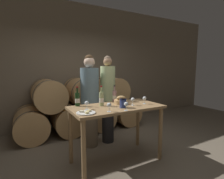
# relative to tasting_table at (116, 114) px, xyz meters

# --- Properties ---
(ground_plane) EXTENTS (10.00, 10.00, 0.00)m
(ground_plane) POSITION_rel_tasting_table_xyz_m (0.00, 0.00, -0.79)
(ground_plane) COLOR #726654
(stone_wall_back) EXTENTS (10.00, 0.12, 3.20)m
(stone_wall_back) POSITION_rel_tasting_table_xyz_m (0.00, 2.24, 0.81)
(stone_wall_back) COLOR #7F705B
(stone_wall_back) RESTS_ON ground_plane
(barrel_stack) EXTENTS (3.02, 0.94, 1.30)m
(barrel_stack) POSITION_rel_tasting_table_xyz_m (-0.00, 1.65, -0.19)
(barrel_stack) COLOR tan
(barrel_stack) RESTS_ON ground_plane
(tasting_table) EXTENTS (1.47, 0.73, 0.93)m
(tasting_table) POSITION_rel_tasting_table_xyz_m (0.00, 0.00, 0.00)
(tasting_table) COLOR #99754C
(tasting_table) RESTS_ON ground_plane
(person_left) EXTENTS (0.35, 0.35, 1.78)m
(person_left) POSITION_rel_tasting_table_xyz_m (-0.16, 0.75, 0.12)
(person_left) COLOR #756651
(person_left) RESTS_ON ground_plane
(person_right) EXTENTS (0.30, 0.30, 1.77)m
(person_right) POSITION_rel_tasting_table_xyz_m (0.23, 0.75, 0.12)
(person_right) COLOR #232326
(person_right) RESTS_ON ground_plane
(wine_bottle_red) EXTENTS (0.07, 0.07, 0.32)m
(wine_bottle_red) POSITION_rel_tasting_table_xyz_m (-0.54, 0.30, 0.25)
(wine_bottle_red) COLOR #193819
(wine_bottle_red) RESTS_ON tasting_table
(wine_bottle_white) EXTENTS (0.07, 0.07, 0.33)m
(wine_bottle_white) POSITION_rel_tasting_table_xyz_m (-0.20, 0.13, 0.25)
(wine_bottle_white) COLOR #ADBC7F
(wine_bottle_white) RESTS_ON tasting_table
(wine_bottle_rose) EXTENTS (0.07, 0.07, 0.30)m
(wine_bottle_rose) POSITION_rel_tasting_table_xyz_m (0.15, 0.33, 0.24)
(wine_bottle_rose) COLOR #BC8E93
(wine_bottle_rose) RESTS_ON tasting_table
(blue_crock) EXTENTS (0.11, 0.11, 0.14)m
(blue_crock) POSITION_rel_tasting_table_xyz_m (0.03, -0.15, 0.21)
(blue_crock) COLOR navy
(blue_crock) RESTS_ON tasting_table
(bread_basket) EXTENTS (0.23, 0.23, 0.14)m
(bread_basket) POSITION_rel_tasting_table_xyz_m (0.15, 0.11, 0.19)
(bread_basket) COLOR tan
(bread_basket) RESTS_ON tasting_table
(cheese_plate) EXTENTS (0.26, 0.26, 0.04)m
(cheese_plate) POSITION_rel_tasting_table_xyz_m (-0.59, -0.19, 0.15)
(cheese_plate) COLOR white
(cheese_plate) RESTS_ON tasting_table
(wine_glass_far_left) EXTENTS (0.06, 0.06, 0.13)m
(wine_glass_far_left) POSITION_rel_tasting_table_xyz_m (-0.50, 0.02, 0.23)
(wine_glass_far_left) COLOR white
(wine_glass_far_left) RESTS_ON tasting_table
(wine_glass_left) EXTENTS (0.06, 0.06, 0.13)m
(wine_glass_left) POSITION_rel_tasting_table_xyz_m (-0.27, -0.26, 0.23)
(wine_glass_left) COLOR white
(wine_glass_left) RESTS_ON tasting_table
(wine_glass_center) EXTENTS (0.06, 0.06, 0.13)m
(wine_glass_center) POSITION_rel_tasting_table_xyz_m (-0.03, -0.32, 0.23)
(wine_glass_center) COLOR white
(wine_glass_center) RESTS_ON tasting_table
(wine_glass_right) EXTENTS (0.06, 0.06, 0.13)m
(wine_glass_right) POSITION_rel_tasting_table_xyz_m (0.26, -0.08, 0.23)
(wine_glass_right) COLOR white
(wine_glass_right) RESTS_ON tasting_table
(wine_glass_far_right) EXTENTS (0.06, 0.06, 0.13)m
(wine_glass_far_right) POSITION_rel_tasting_table_xyz_m (0.50, -0.08, 0.23)
(wine_glass_far_right) COLOR white
(wine_glass_far_right) RESTS_ON tasting_table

